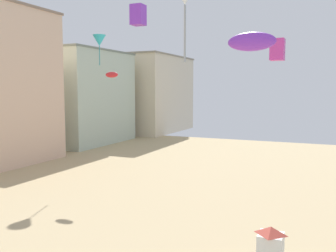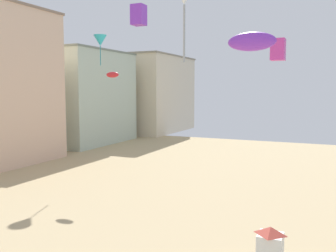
# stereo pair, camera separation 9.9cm
# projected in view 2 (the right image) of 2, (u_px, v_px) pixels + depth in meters

# --- Properties ---
(boardwalk_hotel_mid) EXTENTS (10.92, 16.47, 14.95)m
(boardwalk_hotel_mid) POSITION_uv_depth(u_px,v_px,m) (83.00, 97.00, 60.61)
(boardwalk_hotel_mid) COLOR #B7C6B2
(boardwalk_hotel_mid) RESTS_ON ground
(boardwalk_hotel_far) EXTENTS (17.03, 20.00, 15.55)m
(boardwalk_hotel_far) POSITION_uv_depth(u_px,v_px,m) (141.00, 94.00, 78.61)
(boardwalk_hotel_far) COLOR beige
(boardwalk_hotel_far) RESTS_ON ground
(lifeguard_stand) EXTENTS (1.10, 1.10, 2.55)m
(lifeguard_stand) POSITION_uv_depth(u_px,v_px,m) (270.00, 242.00, 16.89)
(lifeguard_stand) COLOR white
(lifeguard_stand) RESTS_ON ground
(kite_red_parafoil) EXTENTS (1.42, 0.39, 0.55)m
(kite_red_parafoil) POSITION_uv_depth(u_px,v_px,m) (112.00, 75.00, 36.39)
(kite_red_parafoil) COLOR red
(kite_magenta_box) EXTENTS (1.06, 1.06, 1.67)m
(kite_magenta_box) POSITION_uv_depth(u_px,v_px,m) (278.00, 50.00, 28.84)
(kite_magenta_box) COLOR #DB3D9E
(kite_purple_box) EXTENTS (1.03, 1.03, 1.62)m
(kite_purple_box) POSITION_uv_depth(u_px,v_px,m) (139.00, 15.00, 29.94)
(kite_purple_box) COLOR purple
(kite_purple_parafoil) EXTENTS (2.77, 0.77, 1.08)m
(kite_purple_parafoil) POSITION_uv_depth(u_px,v_px,m) (252.00, 42.00, 21.21)
(kite_purple_parafoil) COLOR purple
(kite_cyan_delta) EXTENTS (1.46, 1.46, 3.32)m
(kite_cyan_delta) POSITION_uv_depth(u_px,v_px,m) (100.00, 41.00, 40.94)
(kite_cyan_delta) COLOR #2DB7CC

